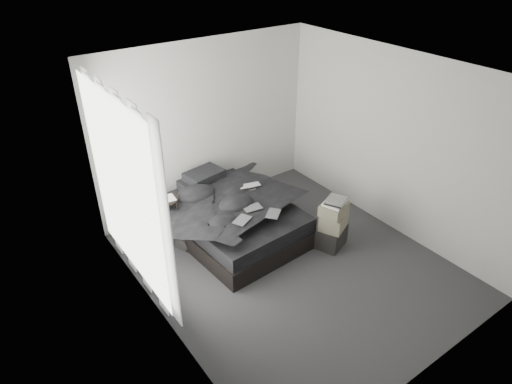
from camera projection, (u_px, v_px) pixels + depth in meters
floor at (291, 264)px, 6.14m from camera, size 3.60×4.20×0.01m
ceiling at (300, 73)px, 4.81m from camera, size 3.60×4.20×0.01m
wall_back at (206, 126)px, 6.94m from camera, size 3.60×0.01×2.60m
wall_front at (448, 275)px, 4.01m from camera, size 3.60×0.01×2.60m
wall_left at (157, 232)px, 4.57m from camera, size 0.01×4.20×2.60m
wall_right at (394, 144)px, 6.37m from camera, size 0.01×4.20×2.60m
window_left at (124, 190)px, 5.18m from camera, size 0.02×2.00×2.30m
curtain_left at (129, 194)px, 5.24m from camera, size 0.06×2.12×2.48m
bed at (234, 227)px, 6.66m from camera, size 1.61×2.06×0.27m
mattress at (233, 213)px, 6.53m from camera, size 1.55×2.00×0.21m
duvet at (235, 202)px, 6.39m from camera, size 1.56×1.77×0.23m
pillow_lower at (200, 183)px, 6.93m from camera, size 0.62×0.44×0.13m
pillow_upper at (204, 175)px, 6.89m from camera, size 0.61×0.47×0.12m
laptop at (251, 183)px, 6.58m from camera, size 0.36×0.28×0.02m
comic_a at (242, 215)px, 5.88m from camera, size 0.29×0.25×0.01m
comic_b at (252, 203)px, 6.13m from camera, size 0.27×0.20×0.01m
comic_c at (273, 208)px, 6.00m from camera, size 0.30×0.28×0.01m
side_stand at (167, 221)px, 6.38m from camera, size 0.49×0.49×0.72m
papers at (165, 199)px, 6.19m from camera, size 0.30×0.24×0.01m
floor_books at (184, 242)px, 6.43m from camera, size 0.24×0.27×0.16m
box_lower at (331, 236)px, 6.43m from camera, size 0.50×0.45×0.30m
box_mid at (334, 220)px, 6.29m from camera, size 0.48×0.44×0.23m
box_upper at (334, 209)px, 6.18m from camera, size 0.44×0.40×0.16m
art_book_white at (335, 203)px, 6.14m from camera, size 0.38×0.35×0.03m
art_book_snake at (336, 201)px, 6.13m from camera, size 0.38×0.35×0.03m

